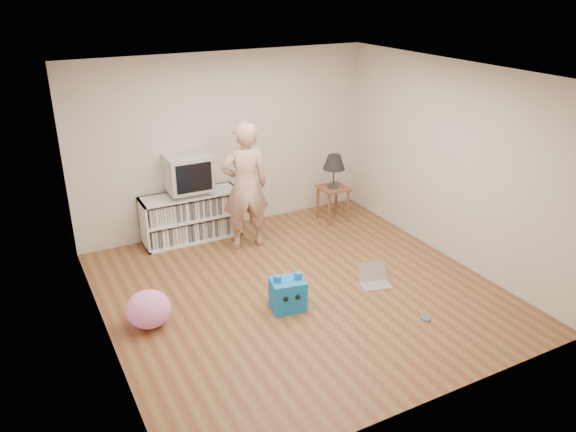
% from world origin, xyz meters
% --- Properties ---
extents(ground, '(4.50, 4.50, 0.00)m').
position_xyz_m(ground, '(0.00, 0.00, 0.00)').
color(ground, brown).
rests_on(ground, ground).
extents(walls, '(4.52, 4.52, 2.60)m').
position_xyz_m(walls, '(0.00, 0.00, 1.30)').
color(walls, beige).
rests_on(walls, ground).
extents(ceiling, '(4.50, 4.50, 0.01)m').
position_xyz_m(ceiling, '(0.00, 0.00, 2.60)').
color(ceiling, white).
rests_on(ceiling, walls).
extents(media_unit, '(1.40, 0.45, 0.70)m').
position_xyz_m(media_unit, '(-0.67, 2.04, 0.35)').
color(media_unit, white).
rests_on(media_unit, ground).
extents(dvd_deck, '(0.45, 0.35, 0.07)m').
position_xyz_m(dvd_deck, '(-0.67, 2.02, 0.73)').
color(dvd_deck, gray).
rests_on(dvd_deck, media_unit).
extents(crt_tv, '(0.60, 0.53, 0.50)m').
position_xyz_m(crt_tv, '(-0.67, 2.02, 1.02)').
color(crt_tv, '#B3B3B9').
rests_on(crt_tv, dvd_deck).
extents(side_table, '(0.42, 0.42, 0.55)m').
position_xyz_m(side_table, '(1.50, 1.65, 0.42)').
color(side_table, brown).
rests_on(side_table, ground).
extents(table_lamp, '(0.34, 0.34, 0.52)m').
position_xyz_m(table_lamp, '(1.50, 1.65, 0.94)').
color(table_lamp, '#333333').
rests_on(table_lamp, side_table).
extents(person, '(0.71, 0.52, 1.80)m').
position_xyz_m(person, '(-0.06, 1.44, 0.90)').
color(person, tan).
rests_on(person, ground).
extents(laptop, '(0.42, 0.37, 0.25)m').
position_xyz_m(laptop, '(0.91, -0.28, 0.07)').
color(laptop, silver).
rests_on(laptop, ground).
extents(playing_cards, '(0.09, 0.11, 0.02)m').
position_xyz_m(playing_cards, '(0.94, -1.22, 0.01)').
color(playing_cards, '#4061AA').
rests_on(playing_cards, ground).
extents(plush_blue, '(0.43, 0.38, 0.44)m').
position_xyz_m(plush_blue, '(-0.31, -0.28, 0.19)').
color(plush_blue, blue).
rests_on(plush_blue, ground).
extents(plush_pink, '(0.60, 0.60, 0.41)m').
position_xyz_m(plush_pink, '(-1.81, 0.11, 0.21)').
color(plush_pink, '#FF84D5').
rests_on(plush_pink, ground).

